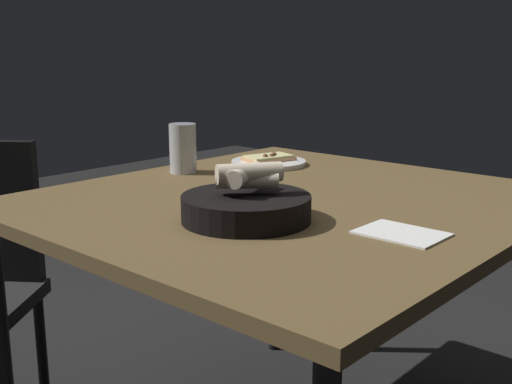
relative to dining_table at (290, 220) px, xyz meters
name	(u,v)px	position (x,y,z in m)	size (l,w,h in m)	color
dining_table	(290,220)	(0.00, 0.00, 0.00)	(1.07, 1.14, 0.74)	brown
pizza_plate	(269,162)	(0.32, -0.29, 0.07)	(0.23, 0.23, 0.04)	white
bread_basket	(246,204)	(-0.06, 0.22, 0.09)	(0.27, 0.27, 0.12)	black
beer_glass	(183,151)	(0.42, -0.04, 0.12)	(0.08, 0.08, 0.14)	silver
napkin	(401,233)	(-0.35, 0.10, 0.06)	(0.16, 0.12, 0.00)	white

